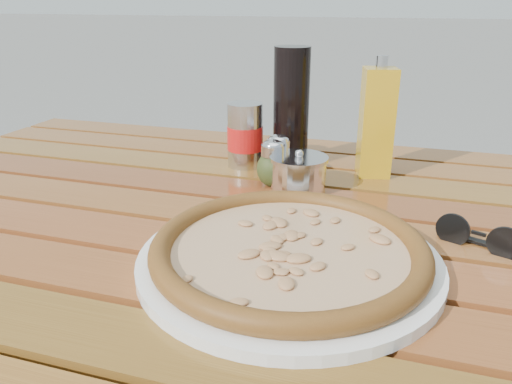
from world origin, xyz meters
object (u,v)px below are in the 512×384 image
(plate, at_px, (289,260))
(olive_oil_cruet, at_px, (376,122))
(parmesan_tin, at_px, (299,173))
(sunglasses, at_px, (479,237))
(oregano_shaker, at_px, (273,164))
(pepper_shaker, at_px, (278,158))
(pizza, at_px, (289,248))
(table, at_px, (252,261))
(soda_can, at_px, (245,136))
(dark_bottle, at_px, (291,108))

(plate, xyz_separation_m, olive_oil_cruet, (0.06, 0.37, 0.09))
(parmesan_tin, height_order, sunglasses, parmesan_tin)
(oregano_shaker, bearing_deg, pepper_shaker, 89.80)
(oregano_shaker, distance_m, sunglasses, 0.34)
(pizza, bearing_deg, olive_oil_cruet, 80.01)
(plate, xyz_separation_m, sunglasses, (0.22, 0.11, 0.01))
(table, distance_m, soda_can, 0.27)
(soda_can, relative_size, parmesan_tin, 0.96)
(pizza, distance_m, parmesan_tin, 0.25)
(sunglasses, bearing_deg, table, -160.44)
(plate, bearing_deg, oregano_shaker, 109.68)
(pepper_shaker, height_order, sunglasses, pepper_shaker)
(plate, distance_m, pizza, 0.02)
(pizza, xyz_separation_m, oregano_shaker, (-0.09, 0.26, 0.02))
(sunglasses, bearing_deg, pepper_shaker, 172.11)
(pepper_shaker, xyz_separation_m, oregano_shaker, (-0.00, -0.03, 0.00))
(pepper_shaker, bearing_deg, pizza, -72.52)
(parmesan_tin, bearing_deg, oregano_shaker, 168.20)
(pizza, xyz_separation_m, olive_oil_cruet, (0.06, 0.37, 0.07))
(pepper_shaker, height_order, oregano_shaker, same)
(plate, bearing_deg, dark_bottle, 103.57)
(oregano_shaker, bearing_deg, olive_oil_cruet, 35.30)
(pizza, height_order, dark_bottle, dark_bottle)
(table, bearing_deg, pepper_shaker, 91.77)
(dark_bottle, height_order, parmesan_tin, dark_bottle)
(oregano_shaker, height_order, dark_bottle, dark_bottle)
(plate, distance_m, pepper_shaker, 0.31)
(plate, distance_m, olive_oil_cruet, 0.38)
(pizza, bearing_deg, parmesan_tin, 100.33)
(soda_can, relative_size, sunglasses, 1.10)
(oregano_shaker, distance_m, dark_bottle, 0.14)
(oregano_shaker, relative_size, sunglasses, 0.75)
(pizza, distance_m, sunglasses, 0.25)
(pizza, xyz_separation_m, dark_bottle, (-0.09, 0.38, 0.09))
(pizza, height_order, parmesan_tin, parmesan_tin)
(dark_bottle, relative_size, sunglasses, 2.01)
(sunglasses, bearing_deg, oregano_shaker, 177.15)
(sunglasses, bearing_deg, olive_oil_cruet, 143.13)
(dark_bottle, xyz_separation_m, soda_can, (-0.08, -0.03, -0.05))
(table, height_order, pizza, pizza)
(table, bearing_deg, parmesan_tin, 71.03)
(table, relative_size, pepper_shaker, 17.07)
(plate, relative_size, olive_oil_cruet, 1.71)
(dark_bottle, bearing_deg, olive_oil_cruet, -3.19)
(oregano_shaker, bearing_deg, pizza, -70.32)
(oregano_shaker, xyz_separation_m, parmesan_tin, (0.05, -0.01, -0.01))
(olive_oil_cruet, height_order, parmesan_tin, olive_oil_cruet)
(pizza, relative_size, oregano_shaker, 5.38)
(oregano_shaker, bearing_deg, dark_bottle, 89.53)
(olive_oil_cruet, relative_size, parmesan_tin, 1.68)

